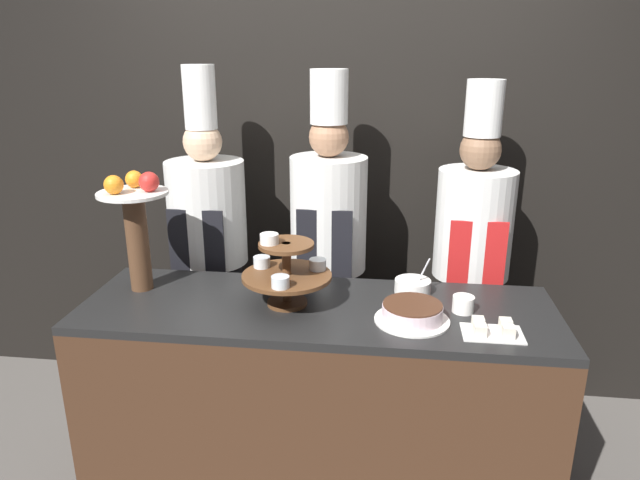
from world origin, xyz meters
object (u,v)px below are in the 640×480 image
at_px(cake_round, 412,313).
at_px(serving_bowl_far, 413,286).
at_px(fruit_pedestal, 136,220).
at_px(chef_left, 209,243).
at_px(tiered_stand, 286,270).
at_px(cake_square_tray, 493,330).
at_px(chef_center_right, 471,254).
at_px(cup_white, 463,304).
at_px(chef_center_left, 328,243).

height_order(cake_round, serving_bowl_far, serving_bowl_far).
relative_size(fruit_pedestal, cake_round, 1.79).
bearing_deg(chef_left, serving_bowl_far, -21.37).
relative_size(fruit_pedestal, chef_left, 0.28).
distance_m(tiered_stand, cake_square_tray, 0.82).
xyz_separation_m(serving_bowl_far, chef_left, (-1.03, 0.40, 0.02)).
height_order(chef_left, chef_center_right, chef_left).
distance_m(cake_round, chef_center_right, 0.74).
xyz_separation_m(fruit_pedestal, serving_bowl_far, (1.17, 0.10, -0.28)).
bearing_deg(cake_round, cake_square_tray, -14.03).
distance_m(tiered_stand, cup_white, 0.72).
bearing_deg(cup_white, chef_center_right, 79.95).
bearing_deg(serving_bowl_far, cake_round, -92.13).
bearing_deg(chef_center_left, cake_round, -59.56).
xyz_separation_m(tiered_stand, serving_bowl_far, (0.52, 0.18, -0.12)).
distance_m(cake_square_tray, chef_center_left, 1.02).
height_order(cake_round, chef_center_right, chef_center_right).
height_order(serving_bowl_far, chef_center_left, chef_center_left).
bearing_deg(serving_bowl_far, chef_center_left, 135.47).
distance_m(cake_round, chef_center_left, 0.79).
distance_m(serving_bowl_far, chef_center_left, 0.58).
bearing_deg(chef_center_left, chef_left, 180.00).
height_order(cup_white, chef_center_left, chef_center_left).
xyz_separation_m(cup_white, cake_square_tray, (0.09, -0.18, -0.01)).
distance_m(fruit_pedestal, chef_left, 0.58).
relative_size(cake_square_tray, chef_center_right, 0.12).
height_order(cake_round, cake_square_tray, cake_round).
relative_size(cup_white, chef_center_left, 0.05).
relative_size(fruit_pedestal, cup_white, 6.03).
bearing_deg(chef_left, cake_square_tray, -29.86).
height_order(tiered_stand, cup_white, tiered_stand).
bearing_deg(tiered_stand, chef_center_right, 35.83).
bearing_deg(fruit_pedestal, tiered_stand, -7.51).
bearing_deg(chef_center_left, tiered_stand, -100.42).
bearing_deg(cake_square_tray, fruit_pedestal, 170.16).
height_order(serving_bowl_far, chef_center_right, chef_center_right).
distance_m(cake_round, chef_left, 1.22).
bearing_deg(cake_square_tray, chef_center_left, 132.53).
relative_size(fruit_pedestal, serving_bowl_far, 3.23).
height_order(tiered_stand, chef_left, chef_left).
xyz_separation_m(cup_white, chef_center_left, (-0.60, 0.57, 0.04)).
height_order(cup_white, chef_center_right, chef_center_right).
bearing_deg(serving_bowl_far, cake_square_tray, -51.25).
relative_size(cake_round, chef_center_right, 0.16).
bearing_deg(serving_bowl_far, chef_center_right, 53.80).
distance_m(cake_round, cup_white, 0.23).
bearing_deg(chef_center_right, chef_left, -180.00).
bearing_deg(cake_square_tray, chef_center_right, 88.89).
bearing_deg(cake_round, cup_white, 28.17).
bearing_deg(fruit_pedestal, serving_bowl_far, 4.73).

